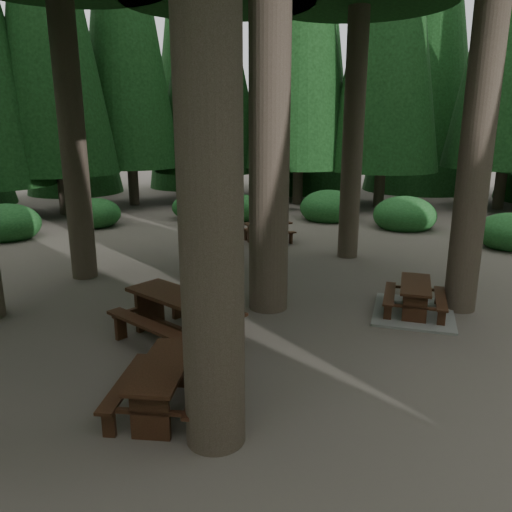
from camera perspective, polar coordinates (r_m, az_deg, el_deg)
ground at (r=10.48m, az=-1.25°, el=-7.14°), size 80.00×80.00×0.00m
picnic_table_a at (r=11.19m, az=17.62°, el=-5.23°), size 2.57×2.48×0.67m
picnic_table_b at (r=9.42m, az=-9.03°, el=-6.07°), size 2.00×2.33×0.90m
picnic_table_d at (r=16.98m, az=1.37°, el=3.10°), size 1.86×1.67×0.67m
picnic_table_e at (r=7.28m, az=-10.45°, el=-13.74°), size 2.13×2.13×0.72m
shrub_ring at (r=11.31m, az=-0.77°, el=-3.30°), size 23.86×24.64×1.49m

